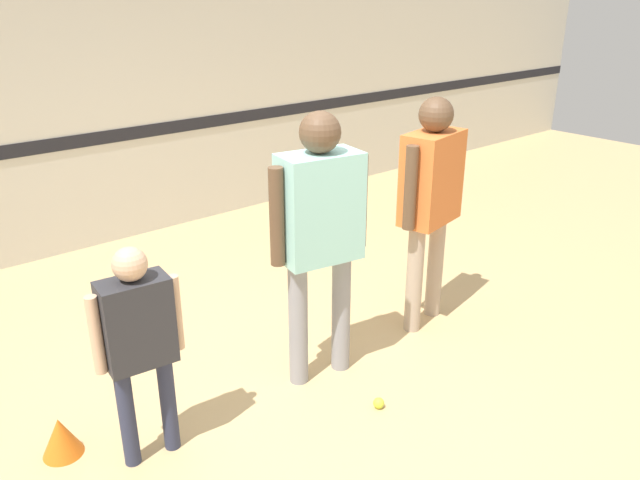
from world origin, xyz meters
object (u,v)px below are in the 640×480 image
(tennis_ball_near_instructor, at_px, (379,403))
(tennis_ball_stray_left, at_px, (336,319))
(training_cone, at_px, (61,437))
(tennis_ball_by_spare_racket, at_px, (112,332))
(person_student_left, at_px, (138,333))
(racket_spare_on_floor, at_px, (117,329))
(person_instructor, at_px, (320,222))
(person_student_right, at_px, (431,190))

(tennis_ball_near_instructor, height_order, tennis_ball_stray_left, same)
(tennis_ball_near_instructor, distance_m, training_cone, 1.76)
(tennis_ball_by_spare_racket, xyz_separation_m, training_cone, (-0.70, -1.00, 0.08))
(person_student_left, height_order, racket_spare_on_floor, person_student_left)
(person_instructor, distance_m, racket_spare_on_floor, 1.88)
(person_student_left, bearing_deg, person_instructor, 6.27)
(person_instructor, xyz_separation_m, tennis_ball_near_instructor, (0.03, -0.50, -1.01))
(person_instructor, distance_m, training_cone, 1.82)
(tennis_ball_near_instructor, height_order, tennis_ball_by_spare_racket, same)
(person_student_left, xyz_separation_m, person_student_right, (2.19, 0.03, 0.28))
(person_instructor, distance_m, tennis_ball_near_instructor, 1.13)
(person_student_right, distance_m, training_cone, 2.72)
(racket_spare_on_floor, bearing_deg, training_cone, 6.03)
(person_instructor, xyz_separation_m, tennis_ball_by_spare_racket, (-0.83, 1.31, -1.01))
(person_student_right, height_order, tennis_ball_by_spare_racket, person_student_right)
(tennis_ball_near_instructor, bearing_deg, person_student_left, 157.37)
(person_student_left, relative_size, tennis_ball_stray_left, 18.13)
(person_student_left, bearing_deg, tennis_ball_stray_left, 20.32)
(tennis_ball_near_instructor, height_order, training_cone, training_cone)
(person_student_left, height_order, training_cone, person_student_left)
(person_instructor, height_order, training_cone, person_instructor)
(person_student_left, xyz_separation_m, racket_spare_on_floor, (0.38, 1.36, -0.73))
(person_student_right, relative_size, tennis_ball_near_instructor, 25.08)
(racket_spare_on_floor, bearing_deg, tennis_ball_near_instructor, 65.20)
(tennis_ball_near_instructor, bearing_deg, person_student_right, 28.01)
(tennis_ball_by_spare_racket, bearing_deg, tennis_ball_stray_left, -33.62)
(person_student_right, distance_m, racket_spare_on_floor, 2.46)
(tennis_ball_by_spare_racket, distance_m, tennis_ball_stray_left, 1.61)
(tennis_ball_stray_left, bearing_deg, person_instructor, -140.74)
(person_student_right, height_order, tennis_ball_near_instructor, person_student_right)
(person_student_right, height_order, tennis_ball_stray_left, person_student_right)
(racket_spare_on_floor, relative_size, tennis_ball_near_instructor, 7.07)
(racket_spare_on_floor, xyz_separation_m, tennis_ball_near_instructor, (0.81, -1.86, 0.02))
(racket_spare_on_floor, xyz_separation_m, tennis_ball_by_spare_racket, (-0.05, -0.05, 0.02))
(person_student_left, distance_m, tennis_ball_by_spare_racket, 1.52)
(tennis_ball_by_spare_racket, bearing_deg, person_student_right, -34.69)
(person_student_right, xyz_separation_m, racket_spare_on_floor, (-1.80, 1.34, -1.01))
(person_instructor, bearing_deg, racket_spare_on_floor, 129.97)
(racket_spare_on_floor, distance_m, tennis_ball_by_spare_racket, 0.08)
(tennis_ball_near_instructor, bearing_deg, person_instructor, 93.86)
(racket_spare_on_floor, height_order, training_cone, training_cone)
(tennis_ball_by_spare_racket, relative_size, tennis_ball_stray_left, 1.00)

